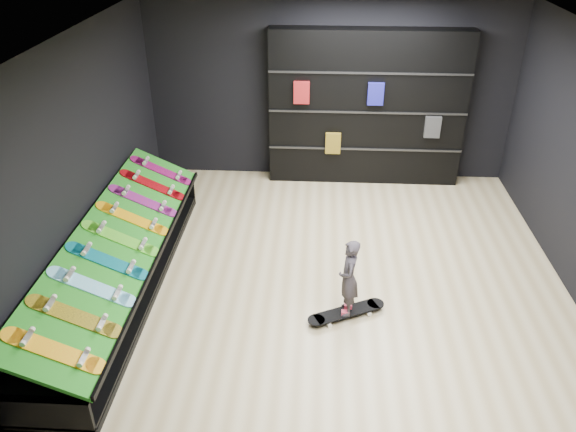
# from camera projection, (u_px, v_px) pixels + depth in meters

# --- Properties ---
(floor) EXTENTS (6.00, 7.00, 0.01)m
(floor) POSITION_uv_depth(u_px,v_px,m) (327.00, 295.00, 6.94)
(floor) COLOR tan
(floor) RESTS_ON ground
(ceiling) EXTENTS (6.00, 7.00, 0.01)m
(ceiling) POSITION_uv_depth(u_px,v_px,m) (338.00, 49.00, 5.44)
(ceiling) COLOR white
(ceiling) RESTS_ON ground
(wall_back) EXTENTS (6.00, 0.02, 3.00)m
(wall_back) POSITION_uv_depth(u_px,v_px,m) (330.00, 91.00, 9.22)
(wall_back) COLOR black
(wall_back) RESTS_ON ground
(wall_left) EXTENTS (0.02, 7.00, 3.00)m
(wall_left) POSITION_uv_depth(u_px,v_px,m) (67.00, 180.00, 6.34)
(wall_left) COLOR black
(wall_left) RESTS_ON ground
(display_rack) EXTENTS (0.90, 4.50, 0.50)m
(display_rack) POSITION_uv_depth(u_px,v_px,m) (122.00, 272.00, 6.94)
(display_rack) COLOR black
(display_rack) RESTS_ON ground
(turf_ramp) EXTENTS (0.92, 4.50, 0.46)m
(turf_ramp) POSITION_uv_depth(u_px,v_px,m) (120.00, 240.00, 6.71)
(turf_ramp) COLOR #146910
(turf_ramp) RESTS_ON display_rack
(back_shelving) EXTENTS (3.17, 0.37, 2.54)m
(back_shelving) POSITION_uv_depth(u_px,v_px,m) (367.00, 109.00, 9.15)
(back_shelving) COLOR black
(back_shelving) RESTS_ON ground
(floor_skateboard) EXTENTS (0.98, 0.62, 0.09)m
(floor_skateboard) POSITION_uv_depth(u_px,v_px,m) (346.00, 314.00, 6.56)
(floor_skateboard) COLOR black
(floor_skateboard) RESTS_ON ground
(child) EXTENTS (0.15, 0.22, 0.57)m
(child) POSITION_uv_depth(u_px,v_px,m) (348.00, 291.00, 6.40)
(child) COLOR black
(child) RESTS_ON floor_skateboard
(display_board_0) EXTENTS (0.93, 0.22, 0.50)m
(display_board_0) POSITION_uv_depth(u_px,v_px,m) (54.00, 351.00, 5.05)
(display_board_0) COLOR orange
(display_board_0) RESTS_ON turf_ramp
(display_board_1) EXTENTS (0.93, 0.22, 0.50)m
(display_board_1) POSITION_uv_depth(u_px,v_px,m) (75.00, 316.00, 5.46)
(display_board_1) COLOR yellow
(display_board_1) RESTS_ON turf_ramp
(display_board_2) EXTENTS (0.93, 0.22, 0.50)m
(display_board_2) POSITION_uv_depth(u_px,v_px,m) (92.00, 287.00, 5.87)
(display_board_2) COLOR #0CB2E5
(display_board_2) RESTS_ON turf_ramp
(display_board_3) EXTENTS (0.93, 0.22, 0.50)m
(display_board_3) POSITION_uv_depth(u_px,v_px,m) (108.00, 261.00, 6.28)
(display_board_3) COLOR #0C8C99
(display_board_3) RESTS_ON turf_ramp
(display_board_4) EXTENTS (0.93, 0.22, 0.50)m
(display_board_4) POSITION_uv_depth(u_px,v_px,m) (121.00, 238.00, 6.69)
(display_board_4) COLOR green
(display_board_4) RESTS_ON turf_ramp
(display_board_5) EXTENTS (0.93, 0.22, 0.50)m
(display_board_5) POSITION_uv_depth(u_px,v_px,m) (133.00, 219.00, 7.10)
(display_board_5) COLOR yellow
(display_board_5) RESTS_ON turf_ramp
(display_board_6) EXTENTS (0.93, 0.22, 0.50)m
(display_board_6) POSITION_uv_depth(u_px,v_px,m) (143.00, 201.00, 7.52)
(display_board_6) COLOR #2626BF
(display_board_6) RESTS_ON turf_ramp
(display_board_7) EXTENTS (0.93, 0.22, 0.50)m
(display_board_7) POSITION_uv_depth(u_px,v_px,m) (153.00, 185.00, 7.93)
(display_board_7) COLOR red
(display_board_7) RESTS_ON turf_ramp
(display_board_8) EXTENTS (0.93, 0.22, 0.50)m
(display_board_8) POSITION_uv_depth(u_px,v_px,m) (161.00, 171.00, 8.34)
(display_board_8) COLOR #E5198C
(display_board_8) RESTS_ON turf_ramp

